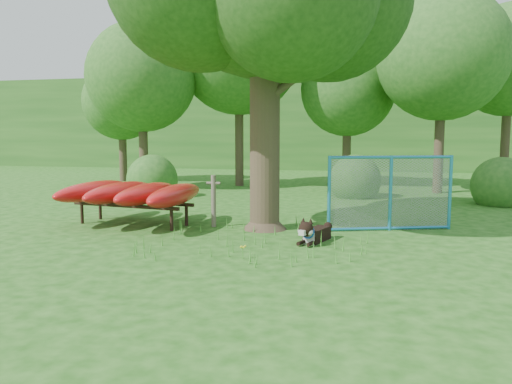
# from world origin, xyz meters

# --- Properties ---
(ground) EXTENTS (80.00, 80.00, 0.00)m
(ground) POSITION_xyz_m (0.00, 0.00, 0.00)
(ground) COLOR #184D0F
(ground) RESTS_ON ground
(wooden_post) EXTENTS (0.33, 0.12, 1.23)m
(wooden_post) POSITION_xyz_m (-1.11, 2.41, 0.65)
(wooden_post) COLOR brown
(wooden_post) RESTS_ON ground
(kayak_rack) EXTENTS (3.16, 3.32, 1.02)m
(kayak_rack) POSITION_xyz_m (-3.10, 2.24, 0.78)
(kayak_rack) COLOR black
(kayak_rack) RESTS_ON ground
(husky_dog) EXTENTS (0.62, 1.22, 0.57)m
(husky_dog) POSITION_xyz_m (1.40, 1.13, 0.20)
(husky_dog) COLOR black
(husky_dog) RESTS_ON ground
(fence_section) EXTENTS (2.79, 1.04, 2.86)m
(fence_section) POSITION_xyz_m (2.96, 2.87, 0.86)
(fence_section) COLOR teal
(fence_section) RESTS_ON ground
(wildflower_clump) EXTENTS (0.11, 0.09, 0.24)m
(wildflower_clump) POSITION_xyz_m (0.34, -0.46, 0.20)
(wildflower_clump) COLOR #499831
(wildflower_clump) RESTS_ON ground
(bg_tree_a) EXTENTS (4.40, 4.40, 6.70)m
(bg_tree_a) POSITION_xyz_m (-6.50, 10.00, 4.48)
(bg_tree_a) COLOR #3A2D1F
(bg_tree_a) RESTS_ON ground
(bg_tree_b) EXTENTS (5.20, 5.20, 8.22)m
(bg_tree_b) POSITION_xyz_m (-3.00, 12.00, 5.61)
(bg_tree_b) COLOR #3A2D1F
(bg_tree_b) RESTS_ON ground
(bg_tree_c) EXTENTS (4.00, 4.00, 6.12)m
(bg_tree_c) POSITION_xyz_m (1.50, 13.00, 4.11)
(bg_tree_c) COLOR #3A2D1F
(bg_tree_c) RESTS_ON ground
(bg_tree_d) EXTENTS (4.80, 4.80, 7.50)m
(bg_tree_d) POSITION_xyz_m (5.00, 11.00, 5.08)
(bg_tree_d) COLOR #3A2D1F
(bg_tree_d) RESTS_ON ground
(bg_tree_e) EXTENTS (4.60, 4.60, 7.55)m
(bg_tree_e) POSITION_xyz_m (8.00, 14.00, 5.23)
(bg_tree_e) COLOR #3A2D1F
(bg_tree_e) RESTS_ON ground
(bg_tree_f) EXTENTS (3.60, 3.60, 5.55)m
(bg_tree_f) POSITION_xyz_m (-9.00, 13.00, 3.73)
(bg_tree_f) COLOR #3A2D1F
(bg_tree_f) RESTS_ON ground
(shrub_left) EXTENTS (1.80, 1.80, 1.80)m
(shrub_left) POSITION_xyz_m (-5.00, 7.50, 0.00)
(shrub_left) COLOR #265C1D
(shrub_left) RESTS_ON ground
(shrub_right) EXTENTS (1.80, 1.80, 1.80)m
(shrub_right) POSITION_xyz_m (6.50, 8.00, 0.00)
(shrub_right) COLOR #265C1D
(shrub_right) RESTS_ON ground
(shrub_mid) EXTENTS (1.80, 1.80, 1.80)m
(shrub_mid) POSITION_xyz_m (2.00, 9.00, 0.00)
(shrub_mid) COLOR #265C1D
(shrub_mid) RESTS_ON ground
(wooded_hillside) EXTENTS (80.00, 12.00, 6.00)m
(wooded_hillside) POSITION_xyz_m (0.00, 28.00, 3.00)
(wooded_hillside) COLOR #265C1D
(wooded_hillside) RESTS_ON ground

